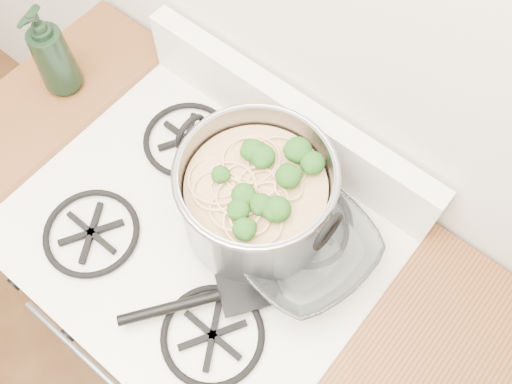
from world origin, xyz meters
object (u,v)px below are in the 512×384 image
(glass_bowl, at_px, (302,250))
(bottle, at_px, (50,51))
(gas_range, at_px, (213,296))
(stock_pot, at_px, (256,198))
(spatula, at_px, (247,288))

(glass_bowl, relative_size, bottle, 0.46)
(glass_bowl, distance_m, bottle, 0.71)
(gas_range, relative_size, glass_bowl, 8.45)
(gas_range, distance_m, stock_pot, 0.60)
(glass_bowl, xyz_separation_m, bottle, (-0.70, -0.01, 0.10))
(stock_pot, distance_m, bottle, 0.58)
(bottle, bearing_deg, spatula, -23.91)
(stock_pot, height_order, bottle, bottle)
(stock_pot, bearing_deg, glass_bowl, -0.39)
(spatula, bearing_deg, gas_range, -156.85)
(glass_bowl, height_order, bottle, bottle)
(gas_range, bearing_deg, glass_bowl, 25.25)
(stock_pot, relative_size, spatula, 1.09)
(spatula, bearing_deg, bottle, -154.37)
(stock_pot, xyz_separation_m, glass_bowl, (0.12, -0.00, -0.08))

